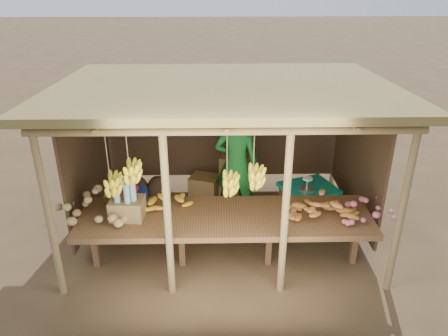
{
  "coord_description": "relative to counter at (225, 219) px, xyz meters",
  "views": [
    {
      "loc": [
        -0.12,
        -5.95,
        3.86
      ],
      "look_at": [
        0.0,
        0.0,
        1.05
      ],
      "focal_mm": 35.0,
      "sensor_mm": 36.0,
      "label": 1
    }
  ],
  "objects": [
    {
      "name": "burlap_sacks",
      "position": [
        -1.34,
        1.88,
        -0.51
      ],
      "size": [
        0.76,
        0.4,
        0.54
      ],
      "color": "#4A3522",
      "rests_on": "ground"
    },
    {
      "name": "bottle_box",
      "position": [
        -1.29,
        -0.02,
        0.27
      ],
      "size": [
        0.45,
        0.37,
        0.55
      ],
      "color": "olive",
      "rests_on": "counter"
    },
    {
      "name": "onion_heap",
      "position": [
        1.9,
        -0.08,
        0.24
      ],
      "size": [
        1.01,
        0.8,
        0.36
      ],
      "primitive_type": null,
      "rotation": [
        0.0,
        0.0,
        0.35
      ],
      "color": "#CB6371",
      "rests_on": "counter"
    },
    {
      "name": "banana_pile",
      "position": [
        -0.78,
        0.24,
        0.23
      ],
      "size": [
        0.67,
        0.56,
        0.35
      ],
      "primitive_type": null,
      "rotation": [
        0.0,
        0.0,
        0.42
      ],
      "color": "yellow",
      "rests_on": "counter"
    },
    {
      "name": "tomato_basin",
      "position": [
        -1.32,
        0.42,
        0.16
      ],
      "size": [
        0.46,
        0.46,
        0.24
      ],
      "rotation": [
        0.0,
        0.0,
        0.1
      ],
      "color": "navy",
      "rests_on": "counter"
    },
    {
      "name": "tarp_crate",
      "position": [
        1.31,
        0.95,
        -0.36
      ],
      "size": [
        0.97,
        0.91,
        0.93
      ],
      "color": "brown",
      "rests_on": "ground"
    },
    {
      "name": "stall_structure",
      "position": [
        -0.07,
        0.92,
        1.17
      ],
      "size": [
        4.7,
        3.5,
        2.43
      ],
      "color": "#93784B",
      "rests_on": "ground"
    },
    {
      "name": "potato_heap",
      "position": [
        -1.79,
        0.01,
        0.25
      ],
      "size": [
        1.13,
        0.73,
        0.37
      ],
      "primitive_type": null,
      "rotation": [
        0.0,
        0.0,
        0.08
      ],
      "color": "tan",
      "rests_on": "counter"
    },
    {
      "name": "counter",
      "position": [
        0.0,
        0.0,
        0.0
      ],
      "size": [
        3.9,
        1.05,
        0.8
      ],
      "color": "brown",
      "rests_on": "ground"
    },
    {
      "name": "carton_stack",
      "position": [
        0.04,
        1.95,
        -0.39
      ],
      "size": [
        1.13,
        0.52,
        0.79
      ],
      "color": "olive",
      "rests_on": "ground"
    },
    {
      "name": "vendor",
      "position": [
        0.2,
        1.29,
        0.22
      ],
      "size": [
        0.75,
        0.54,
        1.91
      ],
      "primitive_type": "imported",
      "rotation": [
        0.0,
        0.0,
        3.02
      ],
      "color": "#176B26",
      "rests_on": "ground"
    },
    {
      "name": "ground",
      "position": [
        -0.0,
        0.95,
        -0.74
      ],
      "size": [
        60.0,
        60.0,
        0.0
      ],
      "primitive_type": "plane",
      "color": "brown",
      "rests_on": "ground"
    },
    {
      "name": "sweet_potato_heap",
      "position": [
        1.28,
        -0.01,
        0.24
      ],
      "size": [
        0.97,
        0.69,
        0.35
      ],
      "primitive_type": null,
      "rotation": [
        0.0,
        0.0,
        -0.19
      ],
      "color": "#B06B2D",
      "rests_on": "counter"
    }
  ]
}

